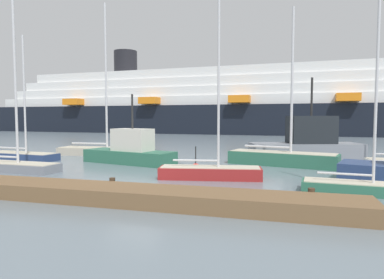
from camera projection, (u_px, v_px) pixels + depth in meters
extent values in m
plane|color=slate|center=(135.00, 185.00, 16.17)|extent=(600.00, 600.00, 0.00)
cube|color=brown|center=(99.00, 193.00, 13.08)|extent=(19.54, 1.89, 0.59)
cylinder|color=#423323|center=(112.00, 186.00, 14.08)|extent=(0.24, 0.24, 0.71)
cylinder|color=#423323|center=(311.00, 198.00, 12.02)|extent=(0.24, 0.24, 0.71)
cube|color=maroon|center=(210.00, 173.00, 17.73)|extent=(5.45, 2.24, 0.61)
cube|color=beige|center=(210.00, 167.00, 17.71)|extent=(5.23, 2.09, 0.04)
cylinder|color=silver|center=(219.00, 71.00, 17.34)|extent=(0.13, 0.13, 9.91)
cylinder|color=silver|center=(195.00, 160.00, 17.76)|extent=(2.37, 0.49, 0.10)
cube|color=navy|center=(22.00, 156.00, 25.61)|extent=(6.10, 2.30, 0.52)
cube|color=beige|center=(21.00, 153.00, 25.60)|extent=(5.85, 2.14, 0.04)
cylinder|color=silver|center=(24.00, 95.00, 25.14)|extent=(0.14, 0.14, 8.72)
cylinder|color=silver|center=(13.00, 148.00, 25.89)|extent=(2.67, 0.40, 0.11)
cube|color=gray|center=(12.00, 167.00, 20.22)|extent=(6.14, 1.85, 0.50)
cube|color=beige|center=(12.00, 162.00, 20.21)|extent=(5.89, 1.72, 0.04)
cylinder|color=silver|center=(15.00, 79.00, 19.73)|extent=(0.15, 0.15, 9.87)
cylinder|color=silver|center=(0.00, 156.00, 20.46)|extent=(2.73, 0.26, 0.12)
cube|color=#2D6B51|center=(363.00, 189.00, 14.17)|extent=(4.94, 1.75, 0.46)
cube|color=beige|center=(363.00, 183.00, 14.16)|extent=(4.74, 1.63, 0.04)
cylinder|color=silver|center=(377.00, 84.00, 13.75)|extent=(0.12, 0.12, 8.16)
cylinder|color=silver|center=(345.00, 174.00, 14.38)|extent=(2.18, 0.29, 0.09)
cube|color=#BCB29E|center=(101.00, 151.00, 28.75)|extent=(7.34, 2.20, 0.63)
cube|color=beige|center=(101.00, 148.00, 28.73)|extent=(7.05, 2.04, 0.04)
cylinder|color=silver|center=(106.00, 76.00, 28.21)|extent=(0.17, 0.17, 11.96)
cylinder|color=silver|center=(89.00, 143.00, 28.94)|extent=(3.27, 0.29, 0.14)
cube|color=#2D6B51|center=(282.00, 159.00, 22.63)|extent=(7.31, 3.53, 0.87)
cube|color=beige|center=(282.00, 152.00, 22.60)|extent=(7.00, 3.32, 0.04)
cylinder|color=silver|center=(292.00, 81.00, 22.02)|extent=(0.17, 0.17, 9.43)
cylinder|color=silver|center=(267.00, 147.00, 23.09)|extent=(3.12, 0.91, 0.14)
cube|color=gray|center=(305.00, 150.00, 26.90)|extent=(9.01, 5.27, 1.16)
cube|color=#1E2328|center=(311.00, 130.00, 26.81)|extent=(3.95, 3.08, 2.16)
cylinder|color=#262626|center=(312.00, 97.00, 26.64)|extent=(0.17, 0.17, 3.00)
cube|color=#2D6B51|center=(129.00, 157.00, 23.74)|extent=(7.09, 3.65, 0.89)
cube|color=silver|center=(133.00, 140.00, 23.49)|extent=(2.99, 2.17, 1.53)
cylinder|color=#262626|center=(132.00, 111.00, 23.37)|extent=(0.14, 0.14, 2.38)
sphere|color=red|center=(196.00, 168.00, 19.91)|extent=(0.52, 0.52, 0.52)
cylinder|color=black|center=(196.00, 155.00, 19.86)|extent=(0.06, 0.06, 1.00)
cube|color=black|center=(204.00, 119.00, 70.11)|extent=(101.06, 19.71, 5.52)
cube|color=white|center=(204.00, 102.00, 69.87)|extent=(92.95, 17.57, 1.81)
cube|color=white|center=(204.00, 93.00, 69.75)|extent=(87.37, 16.52, 1.81)
cube|color=white|center=(204.00, 84.00, 69.63)|extent=(81.79, 15.46, 1.81)
cube|color=white|center=(204.00, 75.00, 69.51)|extent=(76.22, 14.41, 1.81)
cube|color=orange|center=(74.00, 102.00, 71.30)|extent=(3.77, 3.01, 1.27)
cube|color=orange|center=(150.00, 101.00, 65.73)|extent=(3.77, 3.01, 1.27)
cube|color=orange|center=(240.00, 99.00, 60.16)|extent=(3.77, 3.01, 1.27)
cube|color=orange|center=(348.00, 97.00, 54.60)|extent=(3.77, 3.01, 1.27)
cylinder|color=black|center=(126.00, 63.00, 75.01)|extent=(5.06, 5.06, 5.02)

